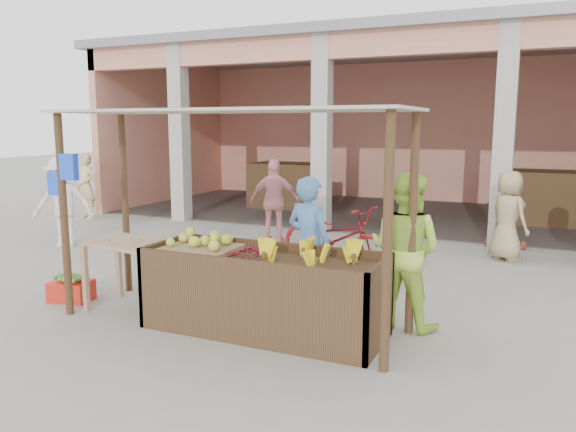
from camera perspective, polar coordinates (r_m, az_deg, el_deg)
The scene contains 19 objects.
ground at distance 6.48m, azimuth -6.49°, elevation -10.86°, with size 60.00×60.00×0.00m, color gray.
market_building at distance 14.48m, azimuth 12.19°, elevation 10.97°, with size 14.40×6.40×4.20m.
fruit_stall at distance 6.12m, azimuth -2.49°, elevation -8.07°, with size 2.60×0.95×0.80m, color #4F361F.
stall_awning at distance 6.15m, azimuth -6.66°, elevation 6.92°, with size 4.09×1.35×2.39m.
banana_heap at distance 5.83m, azimuth 1.98°, elevation -3.96°, with size 0.98×0.54×0.18m, color yellow, non-canonical shape.
melon_tray at distance 6.41m, azimuth -8.91°, elevation -2.77°, with size 0.80×0.70×0.21m.
berry_heap at distance 6.04m, azimuth -4.00°, elevation -3.61°, with size 0.49×0.40×0.15m, color maroon.
side_table at distance 7.02m, azimuth -15.61°, elevation -3.62°, with size 1.12×0.82×0.84m.
papaya_pile at distance 6.97m, azimuth -15.70°, elevation -1.70°, with size 0.70×0.40×0.20m, color #3D822A, non-canonical shape.
red_crate at distance 7.72m, azimuth -21.15°, elevation -7.10°, with size 0.50×0.36×0.26m, color red.
plantain_bundle at distance 7.68m, azimuth -21.22°, elevation -5.90°, with size 0.37×0.26×0.07m, color #5A9335, non-canonical shape.
produce_sacks at distance 10.91m, azimuth 21.31°, elevation -1.33°, with size 1.10×0.82×0.67m.
vendor_blue at distance 6.63m, azimuth 2.15°, elevation -2.48°, with size 0.65×0.48×1.74m, color #5085CD.
vendor_green at distance 6.29m, azimuth 11.82°, elevation -3.00°, with size 0.87×0.51×1.81m, color #ABD441.
motorcycle at distance 8.55m, azimuth 4.78°, elevation -2.12°, with size 2.06×0.71×1.08m, color maroon.
shopper_a at distance 11.01m, azimuth -21.92°, elevation 1.68°, with size 1.15×0.57×1.79m, color silver.
shopper_b at distance 10.57m, azimuth -1.35°, elevation 1.81°, with size 0.99×0.53×1.69m, color pink.
shopper_c at distance 9.88m, azimuth 21.48°, elevation 0.49°, with size 0.79×0.52×1.65m, color tan.
shopper_e at distance 14.19m, azimuth -19.84°, elevation 2.99°, with size 0.60×0.45×1.60m, color #E2C27F.
Camera 1 is at (3.14, -5.21, 2.23)m, focal length 35.00 mm.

